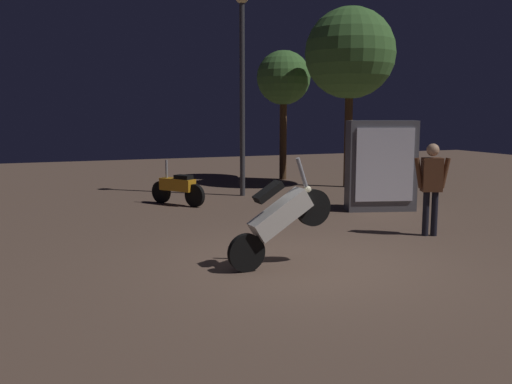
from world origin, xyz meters
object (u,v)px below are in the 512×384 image
Objects in this scene: motorcycle_white_foreground at (280,218)px; person_rider_beside at (432,181)px; motorcycle_orange_parked_left at (178,187)px; streetlamp_near at (242,69)px; kiosk_billboard at (381,166)px.

motorcycle_white_foreground is 0.97× the size of person_rider_beside.
streetlamp_near is (2.03, 0.88, 3.00)m from motorcycle_orange_parked_left.
motorcycle_white_foreground is 0.79× the size of kiosk_billboard.
person_rider_beside is 2.73m from kiosk_billboard.
motorcycle_orange_parked_left is 0.82× the size of person_rider_beside.
kiosk_billboard reaches higher than motorcycle_orange_parked_left.
person_rider_beside is (3.58, -5.13, 0.59)m from motorcycle_orange_parked_left.
motorcycle_white_foreground is 1.18× the size of motorcycle_orange_parked_left.
motorcycle_orange_parked_left is 0.26× the size of streetlamp_near.
motorcycle_white_foreground is at bearing 145.59° from motorcycle_orange_parked_left.
kiosk_billboard is at bearing -155.80° from motorcycle_orange_parked_left.
person_rider_beside is 0.31× the size of streetlamp_near.
motorcycle_white_foreground is at bearing -105.38° from streetlamp_near.
motorcycle_orange_parked_left is at bearing -156.46° from streetlamp_near.
motorcycle_orange_parked_left is 6.29m from person_rider_beside.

